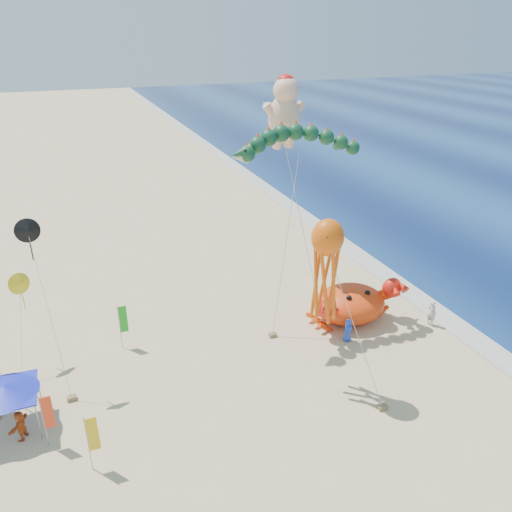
# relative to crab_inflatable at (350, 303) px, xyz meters

# --- Properties ---
(ground) EXTENTS (320.00, 320.00, 0.00)m
(ground) POSITION_rel_crab_inflatable_xyz_m (-5.40, -2.53, -1.37)
(ground) COLOR #D1B784
(ground) RESTS_ON ground
(foam_strip) EXTENTS (320.00, 320.00, 0.00)m
(foam_strip) POSITION_rel_crab_inflatable_xyz_m (6.60, -2.53, -1.36)
(foam_strip) COLOR silver
(foam_strip) RESTS_ON ground
(crab_inflatable) EXTENTS (7.08, 4.75, 3.10)m
(crab_inflatable) POSITION_rel_crab_inflatable_xyz_m (0.00, 0.00, 0.00)
(crab_inflatable) COLOR #EC3A0C
(crab_inflatable) RESTS_ON ground
(dragon_kite) EXTENTS (9.41, 3.76, 13.37)m
(dragon_kite) POSITION_rel_crab_inflatable_xyz_m (-3.65, 1.95, 10.97)
(dragon_kite) COLOR #103A21
(dragon_kite) RESTS_ON ground
(cherub_kite) EXTENTS (3.17, 4.13, 16.40)m
(cherub_kite) POSITION_rel_crab_inflatable_xyz_m (-3.19, 4.97, 12.74)
(cherub_kite) COLOR #FFBF9B
(cherub_kite) RESTS_ON ground
(octopus_kite) EXTENTS (3.25, 4.45, 10.23)m
(octopus_kite) POSITION_rel_crab_inflatable_xyz_m (-5.23, -5.24, 6.35)
(octopus_kite) COLOR #E75A0C
(octopus_kite) RESTS_ON ground
(canopy_blue) EXTENTS (3.36, 3.36, 2.71)m
(canopy_blue) POSITION_rel_crab_inflatable_xyz_m (-22.01, -2.82, 1.08)
(canopy_blue) COLOR gray
(canopy_blue) RESTS_ON ground
(feather_flags) EXTENTS (10.81, 9.67, 3.20)m
(feather_flags) POSITION_rel_crab_inflatable_xyz_m (-19.83, -2.98, 0.65)
(feather_flags) COLOR gray
(feather_flags) RESTS_ON ground
(beachgoers) EXTENTS (29.65, 6.96, 1.89)m
(beachgoers) POSITION_rel_crab_inflatable_xyz_m (-16.32, -1.21, -0.51)
(beachgoers) COLOR silver
(beachgoers) RESTS_ON ground
(small_kites) EXTENTS (5.16, 5.87, 10.13)m
(small_kites) POSITION_rel_crab_inflatable_xyz_m (-21.34, 1.38, 5.47)
(small_kites) COLOR black
(small_kites) RESTS_ON ground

